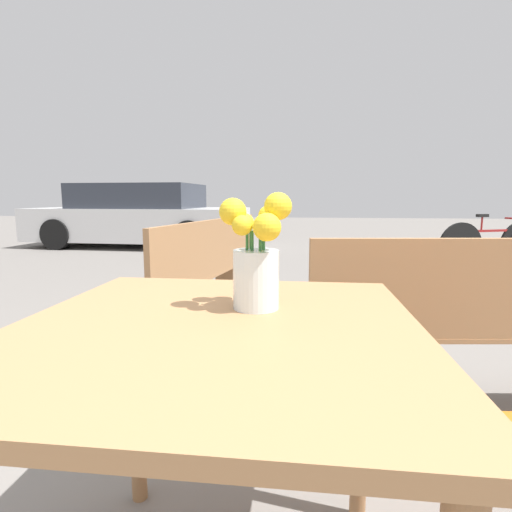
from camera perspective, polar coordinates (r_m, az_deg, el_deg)
name	(u,v)px	position (r m, az deg, el deg)	size (l,w,h in m)	color
table_front	(218,371)	(0.89, -5.45, -16.01)	(0.84, 0.87, 0.75)	#9E7047
flower_vase	(256,262)	(0.92, 0.03, -0.86)	(0.17, 0.15, 0.27)	silver
bench_near	(510,327)	(2.01, 32.51, -8.52)	(1.75, 0.56, 0.85)	#9E7047
bench_middle	(203,271)	(2.98, -7.52, -2.08)	(0.66, 1.83, 0.85)	#9E7047
bicycle	(491,246)	(6.29, 30.54, 1.25)	(1.57, 0.71, 0.79)	black
parked_car	(140,217)	(8.75, -16.21, 5.41)	(4.44, 2.03, 1.29)	silver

